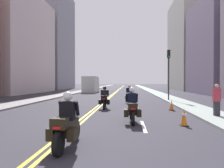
# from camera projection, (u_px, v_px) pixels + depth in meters

# --- Properties ---
(ground_plane) EXTENTS (264.00, 264.00, 0.00)m
(ground_plane) POSITION_uv_depth(u_px,v_px,m) (118.00, 90.00, 49.09)
(ground_plane) COLOR #2E2D36
(sidewalk_left) EXTENTS (2.10, 144.00, 0.12)m
(sidewalk_left) POSITION_uv_depth(u_px,v_px,m) (89.00, 90.00, 49.60)
(sidewalk_left) COLOR gray
(sidewalk_left) RESTS_ON ground
(sidewalk_right) EXTENTS (2.10, 144.00, 0.12)m
(sidewalk_right) POSITION_uv_depth(u_px,v_px,m) (148.00, 90.00, 48.57)
(sidewalk_right) COLOR #8E9C96
(sidewalk_right) RESTS_ON ground
(centreline_yellow_inner) EXTENTS (0.12, 132.00, 0.01)m
(centreline_yellow_inner) POSITION_uv_depth(u_px,v_px,m) (118.00, 90.00, 49.10)
(centreline_yellow_inner) COLOR yellow
(centreline_yellow_inner) RESTS_ON ground
(centreline_yellow_outer) EXTENTS (0.12, 132.00, 0.01)m
(centreline_yellow_outer) POSITION_uv_depth(u_px,v_px,m) (119.00, 90.00, 49.08)
(centreline_yellow_outer) COLOR yellow
(centreline_yellow_outer) RESTS_ON ground
(lane_dashes_white) EXTENTS (0.14, 56.40, 0.01)m
(lane_dashes_white) POSITION_uv_depth(u_px,v_px,m) (133.00, 95.00, 29.92)
(lane_dashes_white) COLOR silver
(lane_dashes_white) RESTS_ON ground
(building_left_1) EXTENTS (6.72, 16.74, 16.68)m
(building_left_1) POSITION_uv_depth(u_px,v_px,m) (19.00, 44.00, 35.92)
(building_left_1) COLOR beige
(building_left_1) RESTS_ON ground
(building_right_1) EXTENTS (8.16, 12.99, 14.51)m
(building_right_1) POSITION_uv_depth(u_px,v_px,m) (224.00, 47.00, 32.67)
(building_right_1) COLOR slate
(building_right_1) RESTS_ON ground
(building_left_2) EXTENTS (8.19, 15.11, 24.39)m
(building_left_2) POSITION_uv_depth(u_px,v_px,m) (52.00, 41.00, 53.36)
(building_left_2) COLOR gray
(building_left_2) RESTS_ON ground
(building_right_2) EXTENTS (7.83, 17.15, 20.89)m
(building_right_2) POSITION_uv_depth(u_px,v_px,m) (191.00, 45.00, 48.95)
(building_right_2) COLOR #9E9F95
(building_right_2) RESTS_ON ground
(motorcycle_0) EXTENTS (0.78, 2.11, 1.60)m
(motorcycle_0) POSITION_uv_depth(u_px,v_px,m) (67.00, 126.00, 5.97)
(motorcycle_0) COLOR black
(motorcycle_0) RESTS_ON ground
(motorcycle_1) EXTENTS (0.78, 2.26, 1.63)m
(motorcycle_1) POSITION_uv_depth(u_px,v_px,m) (132.00, 108.00, 9.81)
(motorcycle_1) COLOR black
(motorcycle_1) RESTS_ON ground
(motorcycle_2) EXTENTS (0.78, 2.11, 1.58)m
(motorcycle_2) POSITION_uv_depth(u_px,v_px,m) (105.00, 99.00, 14.90)
(motorcycle_2) COLOR black
(motorcycle_2) RESTS_ON ground
(motorcycle_3) EXTENTS (0.76, 2.13, 1.62)m
(motorcycle_3) POSITION_uv_depth(u_px,v_px,m) (129.00, 96.00, 18.86)
(motorcycle_3) COLOR black
(motorcycle_3) RESTS_ON ground
(traffic_cone_0) EXTENTS (0.36, 0.36, 0.68)m
(traffic_cone_0) POSITION_uv_depth(u_px,v_px,m) (172.00, 105.00, 13.99)
(traffic_cone_0) COLOR black
(traffic_cone_0) RESTS_ON ground
(traffic_cone_1) EXTENTS (0.34, 0.34, 0.75)m
(traffic_cone_1) POSITION_uv_depth(u_px,v_px,m) (184.00, 117.00, 9.09)
(traffic_cone_1) COLOR black
(traffic_cone_1) RESTS_ON ground
(traffic_light_near) EXTENTS (0.28, 0.38, 5.00)m
(traffic_light_near) POSITION_uv_depth(u_px,v_px,m) (169.00, 66.00, 20.73)
(traffic_light_near) COLOR black
(traffic_light_near) RESTS_ON ground
(pedestrian_0) EXTENTS (0.37, 0.23, 1.77)m
(pedestrian_0) POSITION_uv_depth(u_px,v_px,m) (217.00, 100.00, 11.04)
(pedestrian_0) COLOR #2A282E
(pedestrian_0) RESTS_ON ground
(parked_truck) EXTENTS (2.20, 6.50, 2.80)m
(parked_truck) POSITION_uv_depth(u_px,v_px,m) (91.00, 85.00, 38.26)
(parked_truck) COLOR silver
(parked_truck) RESTS_ON ground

